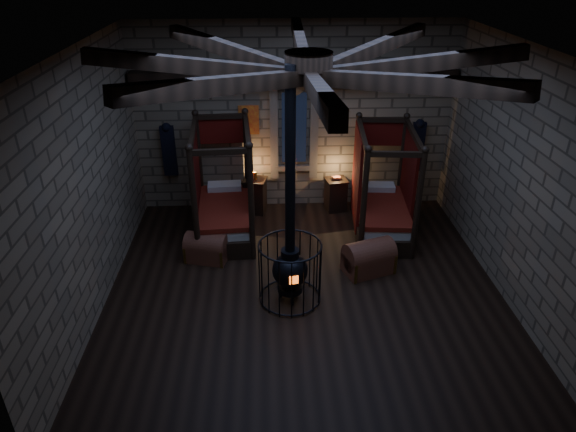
{
  "coord_description": "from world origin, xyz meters",
  "views": [
    {
      "loc": [
        -0.65,
        -7.54,
        5.53
      ],
      "look_at": [
        -0.27,
        0.6,
        1.2
      ],
      "focal_mm": 32.0,
      "sensor_mm": 36.0,
      "label": 1
    }
  ],
  "objects_px": {
    "bed_right": "(381,207)",
    "stove": "(290,268)",
    "bed_left": "(225,208)",
    "trunk_left": "(207,248)",
    "trunk_right": "(369,258)"
  },
  "relations": [
    {
      "from": "bed_right",
      "to": "stove",
      "type": "relative_size",
      "value": 0.55
    },
    {
      "from": "bed_right",
      "to": "trunk_left",
      "type": "bearing_deg",
      "value": -159.33
    },
    {
      "from": "bed_right",
      "to": "stove",
      "type": "bearing_deg",
      "value": -126.05
    },
    {
      "from": "bed_left",
      "to": "trunk_right",
      "type": "bearing_deg",
      "value": -34.37
    },
    {
      "from": "trunk_left",
      "to": "trunk_right",
      "type": "relative_size",
      "value": 0.86
    },
    {
      "from": "bed_left",
      "to": "bed_right",
      "type": "distance_m",
      "value": 3.34
    },
    {
      "from": "bed_left",
      "to": "trunk_left",
      "type": "relative_size",
      "value": 2.59
    },
    {
      "from": "trunk_left",
      "to": "trunk_right",
      "type": "distance_m",
      "value": 3.15
    },
    {
      "from": "bed_right",
      "to": "bed_left",
      "type": "bearing_deg",
      "value": -176.56
    },
    {
      "from": "bed_right",
      "to": "trunk_right",
      "type": "relative_size",
      "value": 2.15
    },
    {
      "from": "trunk_left",
      "to": "stove",
      "type": "height_order",
      "value": "stove"
    },
    {
      "from": "stove",
      "to": "bed_right",
      "type": "bearing_deg",
      "value": 39.28
    },
    {
      "from": "bed_left",
      "to": "stove",
      "type": "height_order",
      "value": "stove"
    },
    {
      "from": "bed_left",
      "to": "bed_right",
      "type": "height_order",
      "value": "bed_left"
    },
    {
      "from": "bed_left",
      "to": "trunk_left",
      "type": "bearing_deg",
      "value": -108.95
    }
  ]
}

